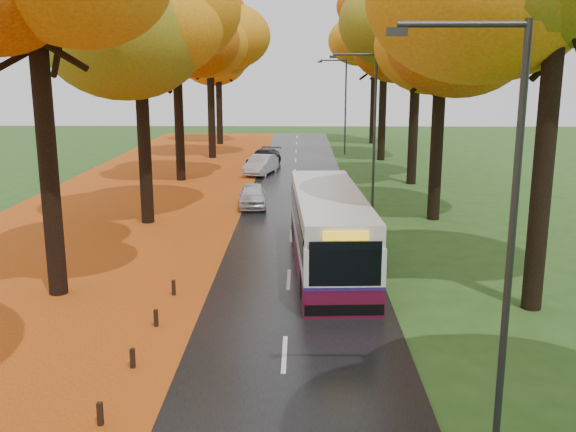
{
  "coord_description": "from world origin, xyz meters",
  "views": [
    {
      "loc": [
        0.39,
        -3.22,
        7.17
      ],
      "look_at": [
        0.0,
        16.69,
        2.6
      ],
      "focal_mm": 40.0,
      "sensor_mm": 36.0,
      "label": 1
    }
  ],
  "objects_px": {
    "car_dark": "(264,158)",
    "car_silver": "(261,165)",
    "streetlamp_near": "(500,210)",
    "car_white": "(253,195)",
    "streetlamp_far": "(343,99)",
    "streetlamp_mid": "(370,118)",
    "bus": "(329,228)"
  },
  "relations": [
    {
      "from": "car_dark",
      "to": "car_silver",
      "type": "bearing_deg",
      "value": -76.71
    },
    {
      "from": "streetlamp_near",
      "to": "car_white",
      "type": "distance_m",
      "value": 23.24
    },
    {
      "from": "car_silver",
      "to": "streetlamp_near",
      "type": "bearing_deg",
      "value": -64.94
    },
    {
      "from": "streetlamp_far",
      "to": "car_dark",
      "type": "height_order",
      "value": "streetlamp_far"
    },
    {
      "from": "car_white",
      "to": "streetlamp_near",
      "type": "bearing_deg",
      "value": -78.35
    },
    {
      "from": "car_white",
      "to": "car_dark",
      "type": "distance_m",
      "value": 14.45
    },
    {
      "from": "streetlamp_mid",
      "to": "streetlamp_far",
      "type": "xyz_separation_m",
      "value": [
        0.0,
        22.0,
        0.0
      ]
    },
    {
      "from": "car_silver",
      "to": "car_white",
      "type": "bearing_deg",
      "value": -74.65
    },
    {
      "from": "streetlamp_near",
      "to": "car_silver",
      "type": "distance_m",
      "value": 33.68
    },
    {
      "from": "streetlamp_near",
      "to": "car_dark",
      "type": "bearing_deg",
      "value": 99.78
    },
    {
      "from": "streetlamp_mid",
      "to": "car_white",
      "type": "bearing_deg",
      "value": 179.41
    },
    {
      "from": "car_silver",
      "to": "bus",
      "type": "bearing_deg",
      "value": -65.67
    },
    {
      "from": "streetlamp_far",
      "to": "car_dark",
      "type": "bearing_deg",
      "value": -130.07
    },
    {
      "from": "streetlamp_near",
      "to": "car_silver",
      "type": "relative_size",
      "value": 1.98
    },
    {
      "from": "streetlamp_far",
      "to": "car_white",
      "type": "distance_m",
      "value": 23.12
    },
    {
      "from": "car_silver",
      "to": "car_dark",
      "type": "xyz_separation_m",
      "value": [
        0.0,
        3.67,
        -0.02
      ]
    },
    {
      "from": "streetlamp_near",
      "to": "bus",
      "type": "distance_m",
      "value": 12.33
    },
    {
      "from": "streetlamp_near",
      "to": "bus",
      "type": "bearing_deg",
      "value": 102.18
    },
    {
      "from": "streetlamp_near",
      "to": "streetlamp_mid",
      "type": "distance_m",
      "value": 22.0
    },
    {
      "from": "streetlamp_near",
      "to": "streetlamp_far",
      "type": "bearing_deg",
      "value": 90.0
    },
    {
      "from": "bus",
      "to": "car_dark",
      "type": "height_order",
      "value": "bus"
    },
    {
      "from": "bus",
      "to": "car_silver",
      "type": "distance_m",
      "value": 21.56
    },
    {
      "from": "streetlamp_near",
      "to": "streetlamp_mid",
      "type": "relative_size",
      "value": 1.0
    },
    {
      "from": "streetlamp_far",
      "to": "car_dark",
      "type": "xyz_separation_m",
      "value": [
        -6.3,
        -7.48,
        -4.03
      ]
    },
    {
      "from": "car_white",
      "to": "streetlamp_mid",
      "type": "bearing_deg",
      "value": -4.36
    },
    {
      "from": "bus",
      "to": "car_silver",
      "type": "relative_size",
      "value": 2.63
    },
    {
      "from": "streetlamp_mid",
      "to": "car_silver",
      "type": "height_order",
      "value": "streetlamp_mid"
    },
    {
      "from": "car_dark",
      "to": "car_white",
      "type": "bearing_deg",
      "value": -75.87
    },
    {
      "from": "streetlamp_mid",
      "to": "car_silver",
      "type": "relative_size",
      "value": 1.98
    },
    {
      "from": "bus",
      "to": "car_silver",
      "type": "bearing_deg",
      "value": 97.31
    },
    {
      "from": "car_silver",
      "to": "car_dark",
      "type": "height_order",
      "value": "car_silver"
    },
    {
      "from": "streetlamp_near",
      "to": "streetlamp_far",
      "type": "distance_m",
      "value": 44.0
    }
  ]
}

